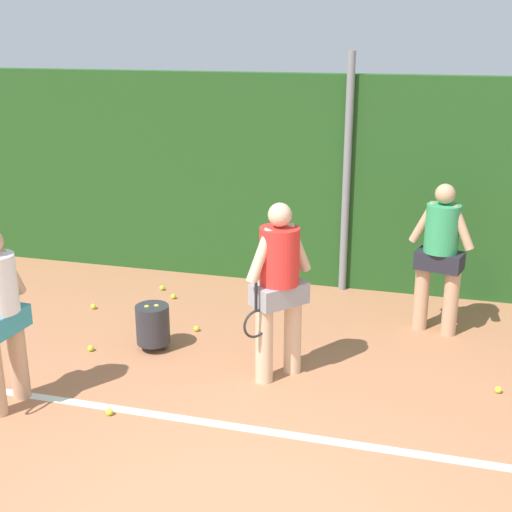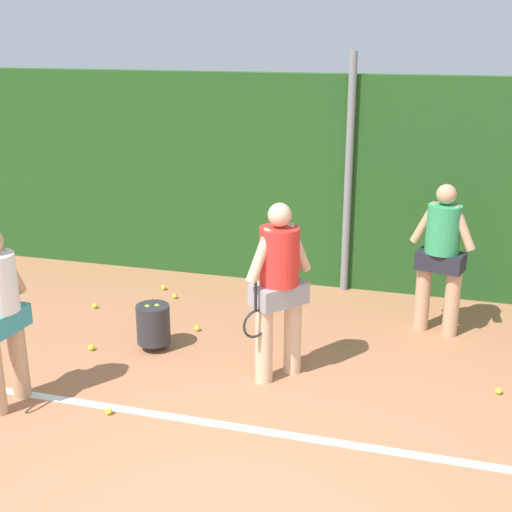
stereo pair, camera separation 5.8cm
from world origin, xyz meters
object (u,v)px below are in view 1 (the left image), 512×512
at_px(ball_hopper, 153,324).
at_px(tennis_ball_6, 93,306).
at_px(tennis_ball_4, 91,348).
at_px(tennis_ball_8, 158,318).
at_px(player_backcourt_far, 440,251).
at_px(tennis_ball_9, 498,390).
at_px(tennis_ball_10, 162,288).
at_px(tennis_ball_7, 109,412).
at_px(tennis_ball_1, 173,296).
at_px(tennis_ball_5, 15,362).
at_px(player_midcourt, 279,283).
at_px(tennis_ball_2, 196,329).

bearing_deg(ball_hopper, tennis_ball_6, 144.42).
bearing_deg(tennis_ball_4, tennis_ball_8, 68.20).
bearing_deg(player_backcourt_far, tennis_ball_4, -142.35).
bearing_deg(tennis_ball_9, ball_hopper, 179.78).
bearing_deg(tennis_ball_10, tennis_ball_6, -124.64).
bearing_deg(tennis_ball_7, tennis_ball_4, 125.07).
bearing_deg(tennis_ball_1, tennis_ball_6, -145.22).
bearing_deg(tennis_ball_6, tennis_ball_7, -58.84).
bearing_deg(tennis_ball_5, tennis_ball_4, 40.29).
bearing_deg(tennis_ball_6, player_backcourt_far, 6.19).
bearing_deg(tennis_ball_5, tennis_ball_10, 75.34).
height_order(ball_hopper, tennis_ball_6, ball_hopper).
distance_m(player_backcourt_far, ball_hopper, 3.24).
distance_m(tennis_ball_1, tennis_ball_7, 2.80).
height_order(player_midcourt, tennis_ball_1, player_midcourt).
xyz_separation_m(tennis_ball_6, tennis_ball_8, (0.91, -0.12, 0.00)).
bearing_deg(tennis_ball_5, tennis_ball_9, 8.57).
height_order(ball_hopper, tennis_ball_4, ball_hopper).
relative_size(player_midcourt, player_backcourt_far, 1.03).
relative_size(player_midcourt, tennis_ball_8, 26.85).
relative_size(player_backcourt_far, tennis_ball_1, 26.01).
xyz_separation_m(player_backcourt_far, tennis_ball_4, (-3.54, -1.51, -0.93)).
height_order(tennis_ball_1, tennis_ball_9, same).
relative_size(player_backcourt_far, tennis_ball_10, 26.01).
bearing_deg(player_backcourt_far, tennis_ball_7, -121.72).
bearing_deg(tennis_ball_1, tennis_ball_4, -100.07).
distance_m(tennis_ball_1, tennis_ball_10, 0.36).
bearing_deg(tennis_ball_10, tennis_ball_4, -91.00).
relative_size(player_backcourt_far, tennis_ball_6, 26.01).
relative_size(tennis_ball_2, tennis_ball_8, 1.00).
distance_m(tennis_ball_4, tennis_ball_6, 1.19).
distance_m(tennis_ball_9, tennis_ball_10, 4.46).
height_order(tennis_ball_2, tennis_ball_4, same).
distance_m(tennis_ball_4, tennis_ball_7, 1.37).
bearing_deg(player_backcourt_far, tennis_ball_5, -139.49).
bearing_deg(ball_hopper, tennis_ball_4, -160.07).
relative_size(tennis_ball_6, tennis_ball_7, 1.00).
relative_size(tennis_ball_1, tennis_ball_5, 1.00).
distance_m(player_backcourt_far, tennis_ball_8, 3.34).
distance_m(player_midcourt, tennis_ball_2, 1.69).
bearing_deg(tennis_ball_2, tennis_ball_6, 168.97).
bearing_deg(player_backcourt_far, tennis_ball_2, -149.94).
height_order(tennis_ball_9, tennis_ball_10, same).
bearing_deg(tennis_ball_5, tennis_ball_1, 67.58).
bearing_deg(ball_hopper, player_midcourt, -9.48).
bearing_deg(tennis_ball_9, tennis_ball_7, -158.44).
bearing_deg(tennis_ball_5, player_midcourt, 10.45).
xyz_separation_m(player_backcourt_far, tennis_ball_5, (-4.13, -2.01, -0.93)).
bearing_deg(tennis_ball_6, tennis_ball_5, -92.08).
bearing_deg(player_midcourt, tennis_ball_8, -79.14).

